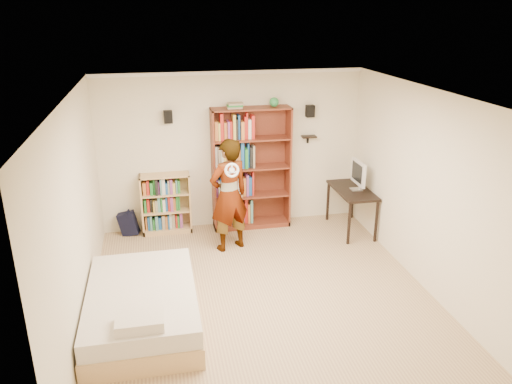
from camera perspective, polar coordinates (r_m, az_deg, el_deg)
ground at (r=6.90m, az=0.76°, el=-11.72°), size 4.50×5.00×0.01m
room_shell at (r=6.15m, az=0.83°, el=2.34°), size 4.52×5.02×2.71m
crown_molding at (r=5.93m, az=0.88°, el=10.71°), size 4.50×5.00×0.06m
speaker_left at (r=8.28m, az=-10.02°, el=8.45°), size 0.14×0.12×0.20m
speaker_right at (r=8.68m, az=6.20°, el=9.18°), size 0.14×0.12×0.20m
wall_shelf at (r=8.79m, az=6.07°, el=6.32°), size 0.25×0.16×0.02m
tall_bookshelf at (r=8.57m, az=-0.55°, el=2.65°), size 1.34×0.39×2.12m
low_bookshelf at (r=8.64m, az=-10.24°, el=-1.31°), size 0.83×0.31×1.04m
computer_desk at (r=8.78m, az=10.80°, el=-2.01°), size 0.55×1.11×0.76m
imac at (r=8.55m, az=11.48°, el=1.85°), size 0.12×0.51×0.51m
daybed at (r=6.36m, az=-12.89°, el=-12.15°), size 1.31×2.02×0.60m
person at (r=7.79m, az=-3.11°, el=-0.38°), size 0.78×0.65×1.82m
wii_wheel at (r=7.30m, az=-2.78°, el=2.50°), size 0.22×0.08×0.22m
navy_bag at (r=8.78m, az=-14.39°, el=-3.47°), size 0.34×0.26×0.42m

